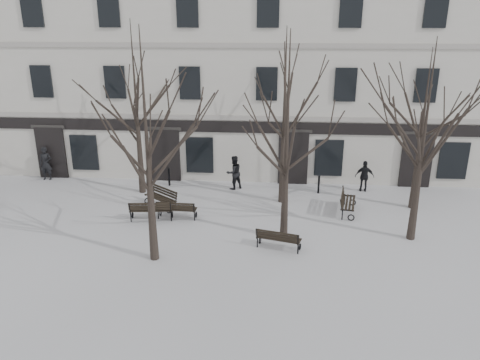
# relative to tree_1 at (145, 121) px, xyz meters

# --- Properties ---
(ground) EXTENTS (100.00, 100.00, 0.00)m
(ground) POSITION_rel_tree_1_xyz_m (1.94, 0.96, -5.30)
(ground) COLOR silver
(ground) RESTS_ON ground
(building) EXTENTS (40.40, 10.20, 11.40)m
(building) POSITION_rel_tree_1_xyz_m (1.94, 13.92, 0.22)
(building) COLOR silver
(building) RESTS_ON ground
(tree_1) EXTENTS (5.93, 5.93, 8.48)m
(tree_1) POSITION_rel_tree_1_xyz_m (0.00, 0.00, 0.00)
(tree_1) COLOR black
(tree_1) RESTS_ON ground
(tree_2) EXTENTS (5.81, 5.81, 8.29)m
(tree_2) POSITION_rel_tree_1_xyz_m (4.90, 2.11, -0.11)
(tree_2) COLOR black
(tree_2) RESTS_ON ground
(tree_3) EXTENTS (5.62, 5.62, 8.03)m
(tree_3) POSITION_rel_tree_1_xyz_m (10.14, 2.49, -0.28)
(tree_3) COLOR black
(tree_3) RESTS_ON ground
(tree_4) EXTENTS (6.03, 6.03, 8.61)m
(tree_4) POSITION_rel_tree_1_xyz_m (-2.40, 6.94, 0.09)
(tree_4) COLOR black
(tree_4) RESTS_ON ground
(tree_5) EXTENTS (5.82, 5.82, 8.31)m
(tree_5) POSITION_rel_tree_1_xyz_m (4.84, 6.18, -0.10)
(tree_5) COLOR black
(tree_5) RESTS_ON ground
(tree_6) EXTENTS (5.21, 5.21, 7.45)m
(tree_6) POSITION_rel_tree_1_xyz_m (11.09, 5.90, -0.64)
(tree_6) COLOR black
(tree_6) RESTS_ON ground
(bench_1) EXTENTS (1.96, 0.90, 0.96)m
(bench_1) POSITION_rel_tree_1_xyz_m (-1.01, 3.46, -4.78)
(bench_1) COLOR black
(bench_1) RESTS_ON ground
(bench_2) EXTENTS (1.83, 1.06, 0.88)m
(bench_2) POSITION_rel_tree_1_xyz_m (4.67, 1.11, -4.82)
(bench_2) COLOR black
(bench_2) RESTS_ON ground
(bench_3) EXTENTS (1.82, 1.65, 0.93)m
(bench_3) POSITION_rel_tree_1_xyz_m (-0.92, 5.05, -4.79)
(bench_3) COLOR black
(bench_3) RESTS_ON ground
(bench_4) EXTENTS (1.79, 0.72, 0.89)m
(bench_4) POSITION_rel_tree_1_xyz_m (0.09, 3.71, -4.82)
(bench_4) COLOR black
(bench_4) RESTS_ON ground
(bench_5) EXTENTS (1.06, 2.05, 0.99)m
(bench_5) POSITION_rel_tree_1_xyz_m (7.85, 5.06, -4.76)
(bench_5) COLOR black
(bench_5) RESTS_ON ground
(bollard_a) EXTENTS (0.13, 0.13, 1.00)m
(bollard_a) POSITION_rel_tree_1_xyz_m (-1.22, 8.02, -4.77)
(bollard_a) COLOR black
(bollard_a) RESTS_ON ground
(bollard_b) EXTENTS (0.12, 0.12, 0.97)m
(bollard_b) POSITION_rel_tree_1_xyz_m (6.75, 7.46, -4.78)
(bollard_b) COLOR black
(bollard_b) RESTS_ON ground
(pedestrian_a) EXTENTS (0.72, 0.50, 1.88)m
(pedestrian_a) POSITION_rel_tree_1_xyz_m (-8.27, 8.47, -5.30)
(pedestrian_a) COLOR black
(pedestrian_a) RESTS_ON ground
(pedestrian_b) EXTENTS (1.11, 1.07, 1.81)m
(pedestrian_b) POSITION_rel_tree_1_xyz_m (2.32, 7.81, -5.30)
(pedestrian_b) COLOR black
(pedestrian_b) RESTS_ON ground
(pedestrian_c) EXTENTS (1.00, 0.48, 1.65)m
(pedestrian_c) POSITION_rel_tree_1_xyz_m (9.14, 7.97, -5.30)
(pedestrian_c) COLOR black
(pedestrian_c) RESTS_ON ground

